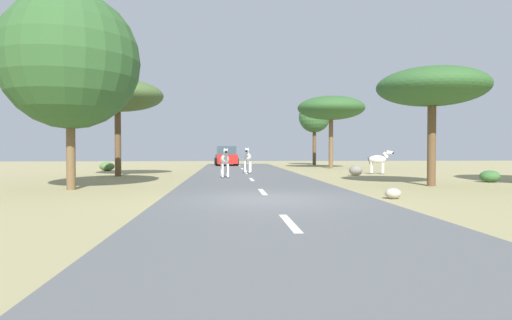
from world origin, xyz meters
name	(u,v)px	position (x,y,z in m)	size (l,w,h in m)	color
ground_plane	(267,201)	(0.00, 0.00, 0.00)	(90.00, 90.00, 0.00)	#998E60
road	(269,200)	(0.04, 0.00, 0.03)	(6.00, 64.00, 0.05)	#56595B
lane_markings	(272,203)	(0.04, -1.00, 0.05)	(0.16, 56.00, 0.01)	silver
zebra_0	(225,160)	(-1.19, 9.27, 0.93)	(0.48, 1.57, 1.48)	silver
zebra_1	(248,158)	(0.14, 13.49, 0.96)	(0.56, 1.61, 1.52)	silver
zebra_2	(379,160)	(7.87, 12.97, 0.86)	(1.37, 1.01, 1.44)	silver
car_0	(226,157)	(-1.13, 27.41, 0.85)	(2.23, 4.44, 1.74)	red
tree_0	(118,96)	(-6.97, 11.82, 4.34)	(4.86, 4.86, 5.21)	brown
tree_2	(314,117)	(7.20, 28.37, 4.54)	(2.95, 2.95, 6.06)	brown
tree_3	(331,108)	(7.05, 21.29, 4.69)	(5.22, 5.22, 5.63)	brown
tree_5	(70,61)	(-6.63, 3.79, 4.56)	(4.83, 4.83, 6.98)	brown
tree_6	(432,88)	(6.90, 4.45, 3.85)	(4.24, 4.24, 4.62)	brown
bush_0	(107,166)	(-9.29, 18.21, 0.30)	(1.01, 0.91, 0.60)	#4C7038
bush_1	(490,176)	(10.42, 6.23, 0.26)	(0.87, 0.78, 0.52)	#386633
rock_0	(393,193)	(3.67, 0.19, 0.16)	(0.46, 0.42, 0.31)	#A89E8C
rock_1	(356,170)	(6.04, 11.49, 0.29)	(0.73, 0.74, 0.57)	gray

